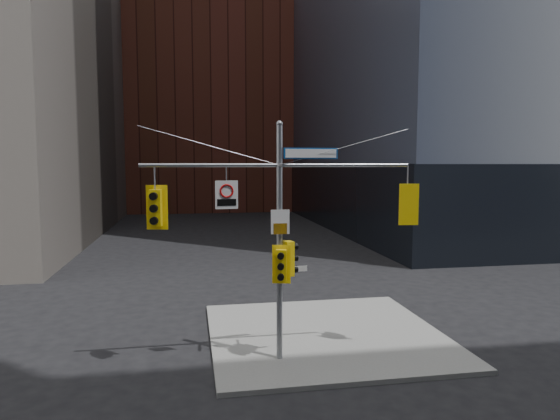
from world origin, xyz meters
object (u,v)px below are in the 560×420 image
object	(u,v)px
regulatory_sign_arm	(227,194)
traffic_light_east_arm	(407,204)
traffic_light_west_arm	(155,208)
signal_assembly	(279,219)
traffic_light_pole_front	(281,265)
street_sign_blade	(311,153)
traffic_light_pole_side	(290,258)

from	to	relation	value
regulatory_sign_arm	traffic_light_east_arm	bearing A→B (deg)	-3.06
traffic_light_west_arm	regulatory_sign_arm	size ratio (longest dim) A/B	1.55
traffic_light_east_arm	signal_assembly	bearing A→B (deg)	7.03
traffic_light_west_arm	traffic_light_pole_front	world-z (taller)	traffic_light_west_arm
traffic_light_west_arm	street_sign_blade	size ratio (longest dim) A/B	0.76
signal_assembly	traffic_light_pole_side	distance (m)	1.24
traffic_light_east_arm	regulatory_sign_arm	world-z (taller)	regulatory_sign_arm
traffic_light_west_arm	traffic_light_pole_front	xyz separation A→B (m)	(3.57, -0.28, -1.73)
traffic_light_pole_front	traffic_light_pole_side	bearing A→B (deg)	55.66
traffic_light_west_arm	regulatory_sign_arm	xyz separation A→B (m)	(2.01, -0.03, 0.38)
traffic_light_west_arm	traffic_light_east_arm	xyz separation A→B (m)	(7.59, -0.01, -0.00)
signal_assembly	traffic_light_west_arm	bearing A→B (deg)	179.79
traffic_light_west_arm	traffic_light_pole_side	world-z (taller)	traffic_light_west_arm
traffic_light_west_arm	traffic_light_pole_side	distance (m)	4.20
traffic_light_pole_side	street_sign_blade	bearing A→B (deg)	-105.95
traffic_light_west_arm	traffic_light_east_arm	world-z (taller)	traffic_light_west_arm
traffic_light_west_arm	traffic_light_pole_side	xyz separation A→B (m)	(3.89, 0.00, -1.58)
traffic_light_east_arm	traffic_light_pole_front	size ratio (longest dim) A/B	1.11
traffic_light_east_arm	traffic_light_pole_front	world-z (taller)	traffic_light_east_arm
signal_assembly	regulatory_sign_arm	size ratio (longest dim) A/B	9.71
signal_assembly	regulatory_sign_arm	xyz separation A→B (m)	(-1.56, -0.02, 0.76)
regulatory_sign_arm	traffic_light_pole_side	bearing A→B (deg)	-2.12
street_sign_blade	traffic_light_east_arm	bearing A→B (deg)	-6.68
traffic_light_west_arm	traffic_light_pole_front	distance (m)	3.97
signal_assembly	traffic_light_pole_side	world-z (taller)	signal_assembly
signal_assembly	regulatory_sign_arm	bearing A→B (deg)	-179.26
traffic_light_pole_side	regulatory_sign_arm	xyz separation A→B (m)	(-1.88, -0.04, 1.96)
traffic_light_pole_side	traffic_light_pole_front	distance (m)	0.45
traffic_light_pole_front	traffic_light_east_arm	bearing A→B (deg)	17.82
traffic_light_pole_front	street_sign_blade	distance (m)	3.42
traffic_light_east_arm	traffic_light_pole_front	xyz separation A→B (m)	(-4.02, -0.27, -1.73)
street_sign_blade	traffic_light_west_arm	bearing A→B (deg)	173.23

